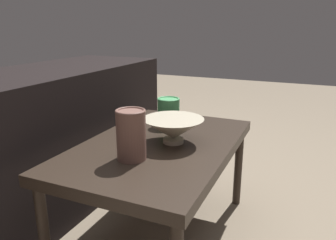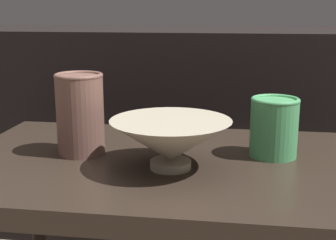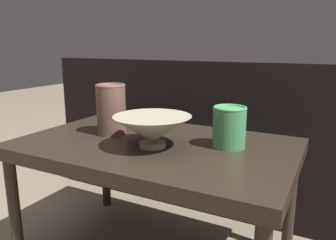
# 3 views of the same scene
# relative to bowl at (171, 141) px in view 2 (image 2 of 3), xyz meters

# --- Properties ---
(table) EXTENTS (0.83, 0.53, 0.41)m
(table) POSITION_rel_bowl_xyz_m (-0.02, 0.05, -0.09)
(table) COLOR #2D231C
(table) RESTS_ON ground_plane
(couch_backdrop) EXTENTS (1.46, 0.50, 0.64)m
(couch_backdrop) POSITION_rel_bowl_xyz_m (-0.02, 0.66, -0.14)
(couch_backdrop) COLOR black
(couch_backdrop) RESTS_ON ground_plane
(bowl) EXTENTS (0.23, 0.23, 0.09)m
(bowl) POSITION_rel_bowl_xyz_m (0.00, 0.00, 0.00)
(bowl) COLOR #B2A88E
(bowl) RESTS_ON table
(vase_textured_left) EXTENTS (0.10, 0.10, 0.17)m
(vase_textured_left) POSITION_rel_bowl_xyz_m (-0.20, 0.07, 0.03)
(vase_textured_left) COLOR brown
(vase_textured_left) RESTS_ON table
(vase_colorful_right) EXTENTS (0.10, 0.10, 0.12)m
(vase_colorful_right) POSITION_rel_bowl_xyz_m (0.20, 0.11, 0.01)
(vase_colorful_right) COLOR #47995B
(vase_colorful_right) RESTS_ON table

